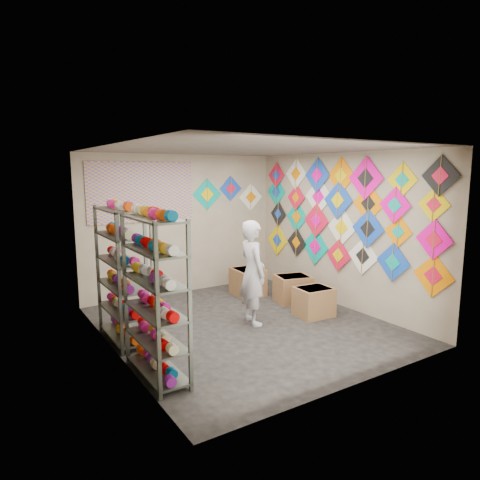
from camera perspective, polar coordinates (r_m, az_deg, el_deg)
ground at (r=6.82m, az=0.65°, el=-11.27°), size 4.50×4.50×0.00m
room_walls at (r=6.43m, az=0.68°, el=2.60°), size 4.50×4.50×4.50m
shelf_rack_front at (r=5.02m, az=-11.25°, el=-7.56°), size 0.40×1.10×1.90m
shelf_rack_back at (r=6.22m, az=-15.61°, el=-4.48°), size 0.40×1.10×1.90m
string_spools at (r=5.59m, az=-13.70°, el=-4.92°), size 0.12×2.36×0.12m
kite_wall_display at (r=7.70m, az=13.07°, el=3.40°), size 0.06×4.32×2.05m
back_wall_kites at (r=8.85m, az=-1.59°, el=6.18°), size 1.66×0.02×0.74m
poster at (r=8.05m, az=-12.95°, el=6.23°), size 2.00×0.01×1.10m
shopkeeper at (r=6.67m, az=1.67°, el=-4.36°), size 0.70×0.55×1.64m
carton_a at (r=7.26m, az=9.80°, el=-8.12°), size 0.61×0.53×0.48m
carton_b at (r=7.94m, az=7.05°, el=-6.49°), size 0.71×0.63×0.49m
carton_c at (r=8.33m, az=1.06°, el=-5.60°), size 0.58×0.63×0.52m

